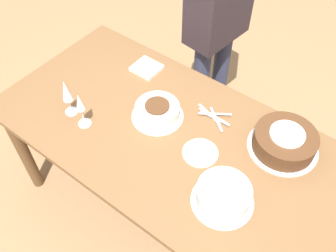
# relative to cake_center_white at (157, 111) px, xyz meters

# --- Properties ---
(ground_plane) EXTENTS (12.00, 12.00, 0.00)m
(ground_plane) POSITION_rel_cake_center_white_xyz_m (-0.11, 0.05, -0.81)
(ground_plane) COLOR #8E6B47
(dining_table) EXTENTS (1.78, 0.92, 0.77)m
(dining_table) POSITION_rel_cake_center_white_xyz_m (-0.11, 0.05, -0.14)
(dining_table) COLOR brown
(dining_table) RESTS_ON ground_plane
(cake_center_white) EXTENTS (0.27, 0.27, 0.09)m
(cake_center_white) POSITION_rel_cake_center_white_xyz_m (0.00, 0.00, 0.00)
(cake_center_white) COLOR white
(cake_center_white) RESTS_ON dining_table
(cake_front_chocolate) EXTENTS (0.34, 0.34, 0.11)m
(cake_front_chocolate) POSITION_rel_cake_center_white_xyz_m (-0.60, -0.20, 0.01)
(cake_front_chocolate) COLOR white
(cake_front_chocolate) RESTS_ON dining_table
(cake_back_decorated) EXTENTS (0.27, 0.27, 0.10)m
(cake_back_decorated) POSITION_rel_cake_center_white_xyz_m (-0.52, 0.22, 0.01)
(cake_back_decorated) COLOR white
(cake_back_decorated) RESTS_ON dining_table
(wine_glass_near) EXTENTS (0.07, 0.07, 0.21)m
(wine_glass_near) POSITION_rel_cake_center_white_xyz_m (0.26, 0.26, 0.10)
(wine_glass_near) COLOR silver
(wine_glass_near) RESTS_ON dining_table
(wine_glass_far) EXTENTS (0.07, 0.07, 0.22)m
(wine_glass_far) POSITION_rel_cake_center_white_xyz_m (0.37, 0.24, 0.11)
(wine_glass_far) COLOR silver
(wine_glass_far) RESTS_ON dining_table
(dessert_plate_left) EXTENTS (0.17, 0.17, 0.01)m
(dessert_plate_left) POSITION_rel_cake_center_white_xyz_m (-0.31, 0.06, -0.04)
(dessert_plate_left) COLOR beige
(dessert_plate_left) RESTS_ON dining_table
(fork_pile) EXTENTS (0.21, 0.13, 0.01)m
(fork_pile) POSITION_rel_cake_center_white_xyz_m (-0.23, -0.17, -0.03)
(fork_pile) COLOR silver
(fork_pile) RESTS_ON dining_table
(napkin_stack) EXTENTS (0.15, 0.14, 0.02)m
(napkin_stack) POSITION_rel_cake_center_white_xyz_m (0.27, -0.25, -0.03)
(napkin_stack) COLOR silver
(napkin_stack) RESTS_ON dining_table
(person_cutting) EXTENTS (0.27, 0.42, 1.58)m
(person_cutting) POSITION_rel_cake_center_white_xyz_m (0.13, -0.76, 0.14)
(person_cutting) COLOR #2D334C
(person_cutting) RESTS_ON ground_plane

